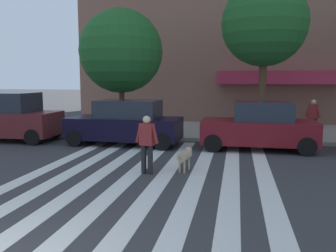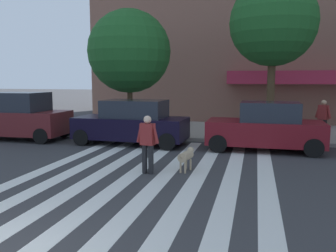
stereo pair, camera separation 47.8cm
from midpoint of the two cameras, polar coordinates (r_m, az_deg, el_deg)
ground_plane at (r=10.30m, az=-11.95°, el=-7.44°), size 160.00×160.00×0.00m
sidewalk_far at (r=18.36m, az=-1.44°, el=-0.50°), size 80.00×6.00×0.15m
crosswalk_stripes at (r=9.86m, az=-4.59°, el=-7.96°), size 6.75×10.60×0.01m
parked_car_near_curb at (r=16.93m, az=-25.46°, el=1.15°), size 4.62×2.13×2.08m
parked_car_behind_first at (r=14.39m, az=-7.84°, el=0.44°), size 4.60×2.02×1.81m
parked_car_third_in_line at (r=13.64m, az=13.58°, el=-0.14°), size 4.22×1.95×1.82m
street_tree_nearest at (r=16.58m, az=-8.45°, el=11.86°), size 3.80×3.80×5.67m
street_tree_middle at (r=16.18m, az=14.49°, el=15.71°), size 3.68×3.68×6.72m
pedestrian_dog_walker at (r=9.85m, az=-4.83°, el=-2.48°), size 0.71×0.31×1.64m
dog_on_leash at (r=10.23m, az=1.45°, el=-4.83°), size 0.37×1.01×0.65m
pedestrian_bystander at (r=16.28m, az=21.64°, el=1.50°), size 0.62×0.49×1.64m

